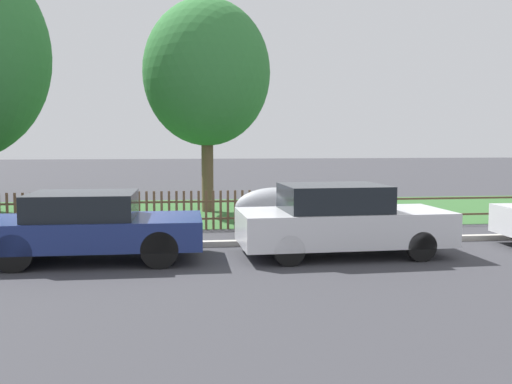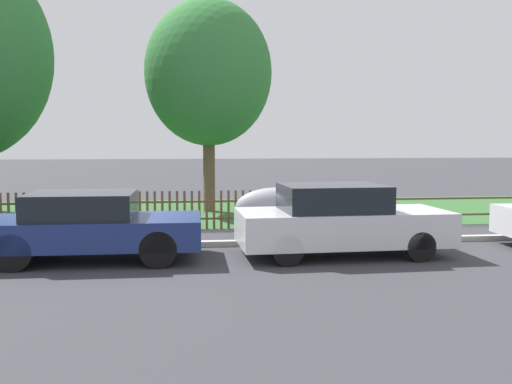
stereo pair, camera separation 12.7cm
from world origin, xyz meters
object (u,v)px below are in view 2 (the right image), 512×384
Objects in this scene: parked_car_navy_estate at (340,220)px; covered_motorcycle at (278,207)px; tree_mid_park at (208,73)px; parked_car_black_saloon at (91,225)px.

parked_car_navy_estate is 2.07× the size of covered_motorcycle.
tree_mid_park is (-1.46, 4.85, 3.70)m from covered_motorcycle.
parked_car_black_saloon is 0.60× the size of tree_mid_park.
parked_car_black_saloon is at bearing -143.79° from covered_motorcycle.
tree_mid_park is (2.51, 7.27, 3.71)m from parked_car_black_saloon.
covered_motorcycle is 6.28m from tree_mid_park.
parked_car_navy_estate is at bearing -72.67° from tree_mid_park.
parked_car_navy_estate is at bearing -0.68° from parked_car_black_saloon.
covered_motorcycle is (3.98, 2.42, 0.01)m from parked_car_black_saloon.
covered_motorcycle is at bearing 31.69° from parked_car_black_saloon.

